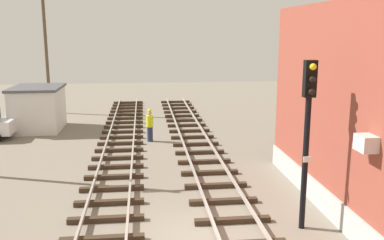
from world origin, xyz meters
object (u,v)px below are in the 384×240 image
(track_worker_foreground, at_px, (150,125))
(control_hut, at_px, (38,108))
(signal_mast, at_px, (307,126))
(utility_pole_far, at_px, (46,49))

(track_worker_foreground, bearing_deg, control_hut, 151.29)
(signal_mast, height_order, control_hut, signal_mast)
(control_hut, bearing_deg, utility_pole_far, 95.07)
(control_hut, xyz_separation_m, utility_pole_far, (-0.51, 5.80, 3.50))
(control_hut, height_order, track_worker_foreground, control_hut)
(signal_mast, distance_m, track_worker_foreground, 12.55)
(signal_mast, xyz_separation_m, utility_pole_far, (-12.05, 21.05, 1.56))
(signal_mast, bearing_deg, track_worker_foreground, 111.78)
(signal_mast, xyz_separation_m, control_hut, (-11.53, 15.26, -1.94))
(control_hut, xyz_separation_m, track_worker_foreground, (6.96, -3.81, -0.46))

